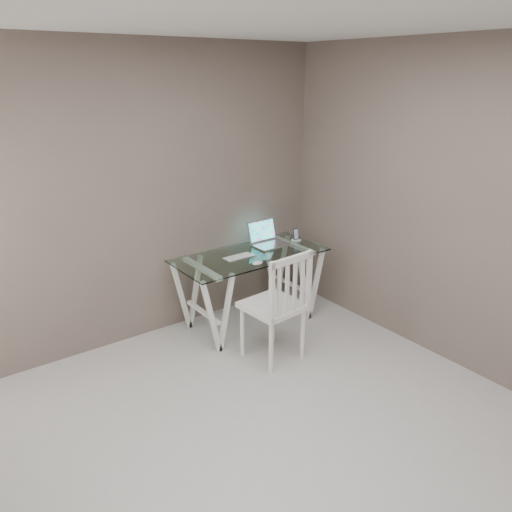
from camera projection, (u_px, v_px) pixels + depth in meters
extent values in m
plane|color=#ADAAA5|center=(291.00, 473.00, 3.20)|extent=(4.50, 4.50, 0.00)
cube|color=white|center=(306.00, 5.00, 2.26)|extent=(4.00, 4.50, 0.02)
cube|color=#64564E|center=(132.00, 200.00, 4.43)|extent=(4.00, 0.02, 2.70)
cube|color=#64564E|center=(495.00, 219.00, 3.84)|extent=(0.02, 4.50, 2.70)
cube|color=silver|center=(250.00, 255.00, 4.86)|extent=(1.50, 0.70, 0.01)
cube|color=white|center=(203.00, 304.00, 4.69)|extent=(0.24, 0.62, 0.72)
cube|color=white|center=(292.00, 278.00, 5.30)|extent=(0.24, 0.62, 0.72)
cube|color=white|center=(273.00, 306.00, 4.34)|extent=(0.50, 0.50, 0.04)
cylinder|color=white|center=(271.00, 348.00, 4.18)|extent=(0.04, 0.04, 0.48)
cylinder|color=white|center=(303.00, 334.00, 4.41)|extent=(0.04, 0.04, 0.48)
cylinder|color=white|center=(242.00, 331.00, 4.45)|extent=(0.04, 0.04, 0.48)
cylinder|color=white|center=(274.00, 318.00, 4.68)|extent=(0.04, 0.04, 0.48)
cube|color=white|center=(291.00, 286.00, 4.09)|extent=(0.47, 0.07, 0.53)
cube|color=silver|center=(271.00, 245.00, 5.10)|extent=(0.34, 0.24, 0.02)
cube|color=#19D899|center=(262.00, 231.00, 5.17)|extent=(0.34, 0.07, 0.22)
cube|color=silver|center=(238.00, 257.00, 4.77)|extent=(0.31, 0.13, 0.01)
ellipsoid|color=white|center=(258.00, 263.00, 4.59)|extent=(0.11, 0.06, 0.03)
cube|color=white|center=(296.00, 240.00, 5.24)|extent=(0.07, 0.07, 0.02)
cube|color=black|center=(296.00, 234.00, 5.22)|extent=(0.06, 0.03, 0.12)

